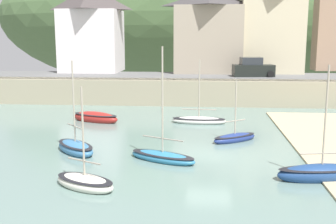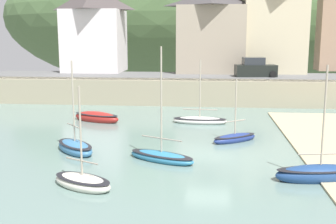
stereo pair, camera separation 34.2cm
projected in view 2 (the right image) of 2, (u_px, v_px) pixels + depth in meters
The scene contains 14 objects.
quay_seawall at pixel (209, 90), 40.18m from camera, with size 48.00×9.40×2.40m.
hillside_backdrop at pixel (224, 17), 75.34m from camera, with size 80.00×44.00×27.80m.
waterfront_building_left at pixel (94, 29), 47.91m from camera, with size 6.81×6.01×9.53m.
waterfront_building_centre at pixel (211, 32), 46.70m from camera, with size 7.69×5.73×8.92m.
waterfront_building_right at pixel (275, 25), 45.90m from camera, with size 6.97×4.45×10.35m.
church_with_spire at pixel (333, 2), 48.66m from camera, with size 3.00×3.00×15.33m.
dinghy_open_wooden at pixel (320, 174), 19.19m from camera, with size 4.34×1.90×5.51m.
sailboat_tall_mast at pixel (161, 156), 22.23m from camera, with size 3.99×2.78×6.15m.
fishing_boat_green at pixel (75, 147), 23.86m from camera, with size 3.27×3.35×5.38m.
rowboat_small_beached at pixel (200, 120), 31.70m from camera, with size 4.19×1.60×4.93m.
sailboat_far_left at pixel (97, 117), 32.40m from camera, with size 4.16×2.67×0.98m.
sailboat_blue_trim at pixel (235, 138), 26.24m from camera, with size 3.15×2.62×4.04m.
sailboat_white_hull at pixel (82, 182), 18.34m from camera, with size 3.31×2.56×4.62m.
parked_car_near_slipway at pixel (255, 69), 42.54m from camera, with size 4.27×2.18×1.95m.
Camera 2 is at (-0.05, -22.59, 6.58)m, focal length 44.84 mm.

